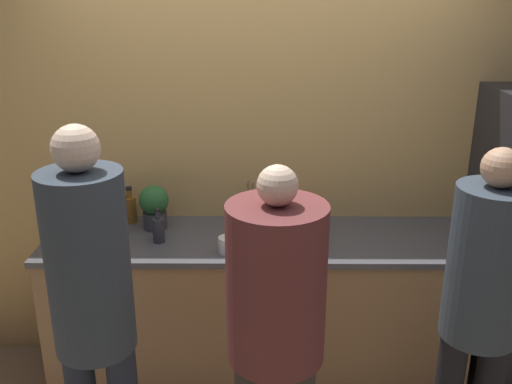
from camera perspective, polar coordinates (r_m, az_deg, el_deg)
The scene contains 12 objects.
wall_back at distance 3.46m, azimuth 0.06°, elevation 2.99°, with size 5.20×0.06×2.60m.
counter at distance 3.49m, azimuth 0.02°, elevation -11.62°, with size 2.40×0.69×0.96m.
person_left at distance 2.47m, azimuth -16.03°, elevation -10.57°, with size 0.33×0.33×1.83m.
person_center at distance 2.45m, azimuth 1.99°, elevation -11.53°, with size 0.42×0.42×1.65m.
person_right at distance 2.76m, azimuth 21.66°, elevation -9.81°, with size 0.34×0.34×1.69m.
fruit_bowl at distance 3.34m, azimuth 4.41°, elevation -3.17°, with size 0.28×0.28×0.12m.
utensil_crock at distance 3.43m, azimuth -0.58°, elevation -2.00°, with size 0.11×0.11×0.26m.
bottle_amber at distance 3.51m, azimuth -12.47°, elevation -1.61°, with size 0.08×0.08×0.23m.
bottle_dark at distance 3.21m, azimuth -9.72°, elevation -3.67°, with size 0.06×0.06×0.20m.
cup_black at distance 3.11m, azimuth 6.13°, elevation -4.92°, with size 0.08×0.08×0.09m.
cup_white at distance 3.06m, azimuth -2.92°, elevation -5.30°, with size 0.09×0.09×0.09m.
potted_plant at distance 3.37m, azimuth -10.15°, elevation -1.35°, with size 0.17×0.17×0.26m.
Camera 1 is at (0.02, -2.60, 2.30)m, focal length 40.00 mm.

